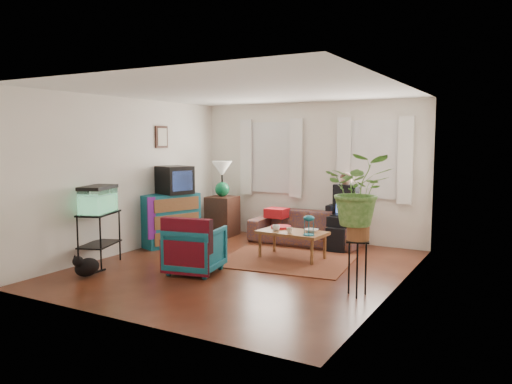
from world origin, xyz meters
The scene contains 31 objects.
floor centered at (0.00, 0.00, 0.00)m, with size 4.50×5.00×0.01m, color #4F2B14.
ceiling centered at (0.00, 0.00, 2.60)m, with size 4.50×5.00×0.01m, color white.
wall_back centered at (0.00, 2.50, 1.30)m, with size 4.50×0.01×2.60m, color silver.
wall_front centered at (0.00, -2.50, 1.30)m, with size 4.50×0.01×2.60m, color silver.
wall_left centered at (-2.25, 0.00, 1.30)m, with size 0.01×5.00×2.60m, color silver.
wall_right centered at (2.25, 0.00, 1.30)m, with size 0.01×5.00×2.60m, color silver.
window_left centered at (-0.80, 2.48, 1.55)m, with size 1.08×0.04×1.38m, color white.
window_right centered at (1.25, 2.48, 1.55)m, with size 1.08×0.04×1.38m, color white.
curtains_left centered at (-0.80, 2.40, 1.55)m, with size 1.36×0.06×1.50m, color white.
curtains_right centered at (1.25, 2.40, 1.55)m, with size 1.36×0.06×1.50m, color white.
picture_frame centered at (-2.21, 0.85, 1.95)m, with size 0.04×0.32×0.40m, color #3D2616.
area_rug centered at (0.38, 0.69, 0.01)m, with size 2.00×1.60×0.01m, color maroon.
sofa centered at (0.11, 2.05, 0.40)m, with size 2.03×0.80×0.79m, color brown.
seated_person centered at (0.84, 2.05, 0.60)m, with size 0.51×0.62×1.21m, color black, non-canonical shape.
side_table centered at (-1.65, 1.97, 0.39)m, with size 0.53×0.53×0.78m, color #422618.
table_lamp centered at (-1.65, 1.97, 1.11)m, with size 0.40×0.40×0.71m, color white, non-canonical shape.
dresser centered at (-1.99, 0.74, 0.47)m, with size 0.52×1.04×0.93m, color #11686A.
crt_tv centered at (-1.94, 0.83, 1.18)m, with size 0.57×0.52×0.50m, color black.
aquarium_stand centered at (-2.00, -0.91, 0.40)m, with size 0.40×0.72×0.80m, color black.
aquarium centered at (-2.00, -0.91, 1.01)m, with size 0.36×0.65×0.42m, color #7FD899.
black_cat centered at (-1.63, -1.50, 0.17)m, with size 0.25×0.39×0.33m, color black.
armchair centered at (-0.47, -0.56, 0.37)m, with size 0.72×0.67×0.74m, color #137275.
serape_throw centered at (-0.41, -0.84, 0.52)m, with size 0.74×0.17×0.61m, color #9E0A0A.
coffee_table centered at (0.40, 0.87, 0.22)m, with size 1.07×0.59×0.45m, color brown.
cup_a centered at (0.15, 0.79, 0.49)m, with size 0.12×0.12×0.10m, color white.
cup_b centered at (0.44, 0.69, 0.49)m, with size 0.10×0.10×0.09m, color beige.
bowl centered at (0.70, 0.95, 0.47)m, with size 0.21×0.21×0.05m, color white.
snack_tray centered at (0.12, 1.04, 0.46)m, with size 0.33×0.33×0.04m, color #B21414.
birdcage centered at (0.76, 0.70, 0.60)m, with size 0.18×0.18×0.31m, color #115B6B, non-canonical shape.
plant_stand centered at (1.90, -0.47, 0.35)m, with size 0.29×0.29×0.69m, color black.
potted_plant centered at (1.90, -0.47, 1.17)m, with size 0.79×0.68×0.88m, color #599947.
Camera 1 is at (3.74, -6.27, 1.91)m, focal length 35.00 mm.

